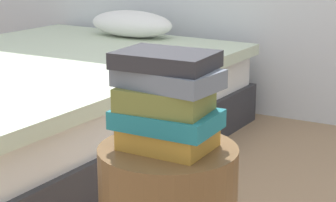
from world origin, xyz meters
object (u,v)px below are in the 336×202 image
object	(u,v)px
bed	(42,101)
book_charcoal	(166,60)
book_teal	(168,119)
book_olive	(164,99)
book_slate	(167,78)
book_ochre	(168,138)

from	to	relation	value
bed	book_charcoal	world-z (taller)	book_charcoal
book_teal	book_olive	distance (m)	0.06
book_olive	book_charcoal	bearing A→B (deg)	102.55
bed	book_olive	bearing A→B (deg)	-33.19
bed	book_teal	bearing A→B (deg)	-32.95
bed	book_slate	xyz separation A→B (m)	(1.23, -0.90, 0.45)
book_teal	book_charcoal	distance (m)	0.16
bed	book_ochre	xyz separation A→B (m)	(1.23, -0.90, 0.28)
bed	book_slate	distance (m)	1.59
book_ochre	book_teal	bearing A→B (deg)	-62.31
book_charcoal	book_olive	bearing A→B (deg)	-75.67
book_charcoal	book_teal	bearing A→B (deg)	-47.63
book_slate	book_teal	bearing A→B (deg)	-49.90
book_charcoal	book_ochre	bearing A→B (deg)	-43.81
book_teal	book_slate	distance (m)	0.11
bed	book_ochre	size ratio (longest dim) A/B	9.25
book_olive	book_charcoal	size ratio (longest dim) A/B	0.92
book_olive	book_slate	size ratio (longest dim) A/B	0.88
book_ochre	book_olive	bearing A→B (deg)	-144.22
book_teal	book_olive	world-z (taller)	book_olive
book_teal	bed	bearing A→B (deg)	143.74
book_slate	book_olive	bearing A→B (deg)	-106.34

